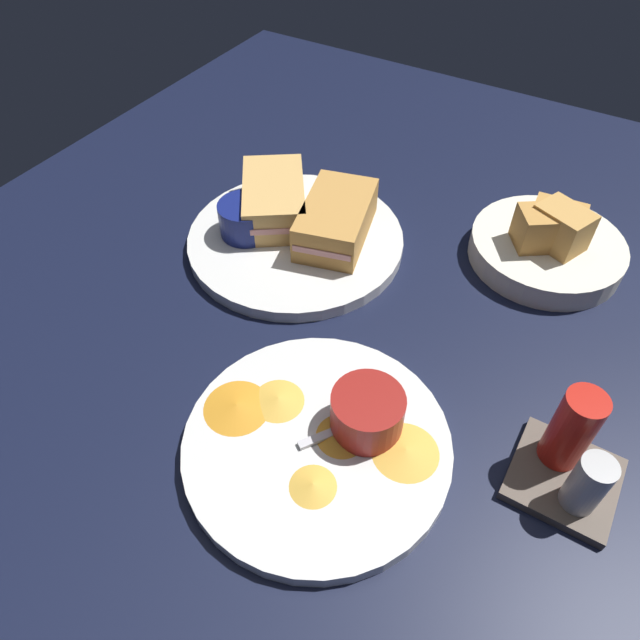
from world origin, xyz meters
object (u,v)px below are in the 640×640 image
sandwich_half_near (336,220)px  ramekin_light_gravy (367,411)px  spoon_by_gravy_ramekin (367,418)px  bread_basket_rear (548,244)px  plate_sandwich_main (295,241)px  plate_chips_companion (317,445)px  spoon_by_dark_ramekin (289,223)px  sandwich_half_far (274,199)px  ramekin_dark_sauce (246,218)px  condiment_caddy (572,457)px

sandwich_half_near → ramekin_light_gravy: size_ratio=2.17×
spoon_by_gravy_ramekin → bread_basket_rear: bread_basket_rear is taller
plate_sandwich_main → plate_chips_companion: same height
spoon_by_dark_ramekin → plate_chips_companion: (24.98, 19.22, -1.16)cm
sandwich_half_far → plate_sandwich_main: bearing=62.7°
ramekin_dark_sauce → ramekin_light_gravy: 31.41cm
sandwich_half_far → bread_basket_rear: size_ratio=0.82×
spoon_by_gravy_ramekin → condiment_caddy: 17.95cm
ramekin_light_gravy → condiment_caddy: (-5.14, 17.13, -0.45)cm
spoon_by_dark_ramekin → spoon_by_gravy_ramekin: bearing=46.8°
condiment_caddy → ramekin_light_gravy: bearing=-73.3°
ramekin_light_gravy → plate_sandwich_main: bearing=-134.1°
plate_sandwich_main → condiment_caddy: 40.53cm
ramekin_dark_sauce → condiment_caddy: condiment_caddy is taller
plate_sandwich_main → sandwich_half_near: bearing=122.7°
condiment_caddy → sandwich_half_far: bearing=-112.1°
plate_sandwich_main → ramekin_light_gravy: bearing=45.9°
sandwich_half_near → spoon_by_gravy_ramekin: bearing=35.9°
sandwich_half_far → bread_basket_rear: bearing=109.2°
plate_sandwich_main → plate_chips_companion: size_ratio=1.10×
sandwich_half_far → ramekin_dark_sauce: (4.80, -1.01, -0.17)cm
sandwich_half_far → spoon_by_gravy_ramekin: (21.74, 24.93, -2.04)cm
plate_sandwich_main → spoon_by_dark_ramekin: spoon_by_dark_ramekin is taller
ramekin_dark_sauce → spoon_by_gravy_ramekin: bearing=56.8°
spoon_by_gravy_ramekin → bread_basket_rear: (-32.97, 7.37, 0.50)cm
spoon_by_dark_ramekin → condiment_caddy: (16.14, 39.43, 1.44)cm
bread_basket_rear → spoon_by_dark_ramekin: bearing=-67.5°
ramekin_dark_sauce → ramekin_light_gravy: size_ratio=0.99×
sandwich_half_near → bread_basket_rear: size_ratio=0.79×
sandwich_half_near → ramekin_dark_sauce: bearing=-62.2°
sandwich_half_far → ramekin_dark_sauce: size_ratio=2.26×
bread_basket_rear → ramekin_light_gravy: bearing=-12.1°
bread_basket_rear → condiment_caddy: 30.05cm
plate_sandwich_main → sandwich_half_near: (-2.77, 4.32, 3.20)cm
sandwich_half_far → spoon_by_dark_ramekin: size_ratio=1.87×
bread_basket_rear → ramekin_dark_sauce: bearing=-64.3°
sandwich_half_near → spoon_by_dark_ramekin: (1.40, -6.09, -2.04)cm
spoon_by_gravy_ramekin → condiment_caddy: bearing=104.9°
plate_sandwich_main → spoon_by_gravy_ramekin: (19.38, 20.37, 1.16)cm
sandwich_half_near → ramekin_dark_sauce: 11.18cm
plate_chips_companion → condiment_caddy: size_ratio=2.59×
plate_chips_companion → ramekin_light_gravy: 5.70cm
ramekin_dark_sauce → condiment_caddy: size_ratio=0.70×
spoon_by_dark_ramekin → bread_basket_rear: size_ratio=0.44×
bread_basket_rear → sandwich_half_far: bearing=-70.8°
plate_chips_companion → bread_basket_rear: bread_basket_rear is taller
sandwich_half_far → ramekin_light_gravy: (22.27, 25.09, -0.14)cm
ramekin_dark_sauce → bread_basket_rear: 36.99cm
sandwich_half_near → spoon_by_gravy_ramekin: (22.15, 16.05, -2.04)cm
spoon_by_gravy_ramekin → bread_basket_rear: 33.78cm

